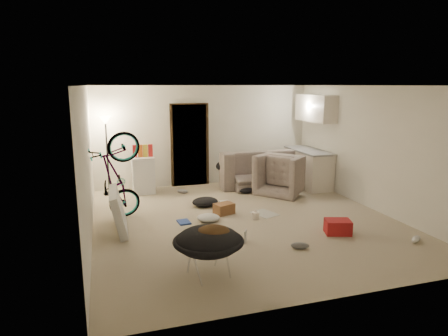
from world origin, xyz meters
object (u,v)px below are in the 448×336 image
object	(u,v)px
sofa	(262,172)
bicycle	(117,197)
armchair	(286,178)
juicer	(256,215)
drink_case_b	(338,227)
saucer_chair	(208,247)
tv_box	(118,211)
mini_fridge	(143,175)
kitchen_counter	(308,169)
drink_case_a	(224,209)
floor_lamp	(106,139)

from	to	relation	value
sofa	bicycle	bearing A→B (deg)	25.50
armchair	juicer	xyz separation A→B (m)	(-1.41, -1.64, -0.26)
armchair	drink_case_b	world-z (taller)	armchair
saucer_chair	tv_box	distance (m)	2.34
tv_box	drink_case_b	world-z (taller)	tv_box
tv_box	mini_fridge	bearing A→B (deg)	75.98
kitchen_counter	saucer_chair	world-z (taller)	kitchen_counter
kitchen_counter	armchair	size ratio (longest dim) A/B	1.42
bicycle	tv_box	bearing A→B (deg)	173.25
armchair	juicer	distance (m)	2.18
kitchen_counter	armchair	distance (m)	0.90
drink_case_b	bicycle	bearing A→B (deg)	170.78
mini_fridge	saucer_chair	size ratio (longest dim) A/B	0.91
drink_case_a	drink_case_b	bearing A→B (deg)	-64.81
kitchen_counter	saucer_chair	bearing A→B (deg)	-132.68
sofa	mini_fridge	bearing A→B (deg)	-1.56
kitchen_counter	sofa	distance (m)	1.15
armchair	mini_fridge	size ratio (longest dim) A/B	1.23
drink_case_a	bicycle	bearing A→B (deg)	154.12
saucer_chair	juicer	xyz separation A→B (m)	(1.44, 1.94, -0.32)
sofa	tv_box	world-z (taller)	tv_box
bicycle	floor_lamp	bearing A→B (deg)	-3.77
saucer_chair	drink_case_a	world-z (taller)	saucer_chair
sofa	mini_fridge	size ratio (longest dim) A/B	2.71
floor_lamp	tv_box	size ratio (longest dim) A/B	1.63
saucer_chair	tv_box	bearing A→B (deg)	117.17
armchair	floor_lamp	bearing A→B (deg)	36.35
kitchen_counter	tv_box	size ratio (longest dim) A/B	1.35
floor_lamp	tv_box	world-z (taller)	floor_lamp
sofa	bicycle	size ratio (longest dim) A/B	1.36
juicer	floor_lamp	bearing A→B (deg)	134.28
juicer	sofa	bearing A→B (deg)	64.85
kitchen_counter	armchair	bearing A→B (deg)	-154.41
bicycle	juicer	distance (m)	2.65
floor_lamp	mini_fridge	size ratio (longest dim) A/B	2.10
floor_lamp	sofa	size ratio (longest dim) A/B	0.78
kitchen_counter	saucer_chair	size ratio (longest dim) A/B	1.58
sofa	armchair	distance (m)	0.87
armchair	drink_case_a	bearing A→B (deg)	82.11
mini_fridge	tv_box	distance (m)	2.54
drink_case_a	drink_case_b	xyz separation A→B (m)	(1.55, -1.61, 0.02)
drink_case_a	mini_fridge	bearing A→B (deg)	104.29
bicycle	mini_fridge	world-z (taller)	bicycle
bicycle	juicer	bearing A→B (deg)	-113.42
bicycle	saucer_chair	bearing A→B (deg)	-165.15
armchair	bicycle	xyz separation A→B (m)	(-3.92, -0.89, 0.11)
sofa	armchair	size ratio (longest dim) A/B	2.20
juicer	drink_case_a	bearing A→B (deg)	133.80
drink_case_b	saucer_chair	bearing A→B (deg)	-143.48
kitchen_counter	armchair	xyz separation A→B (m)	(-0.81, -0.39, -0.10)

